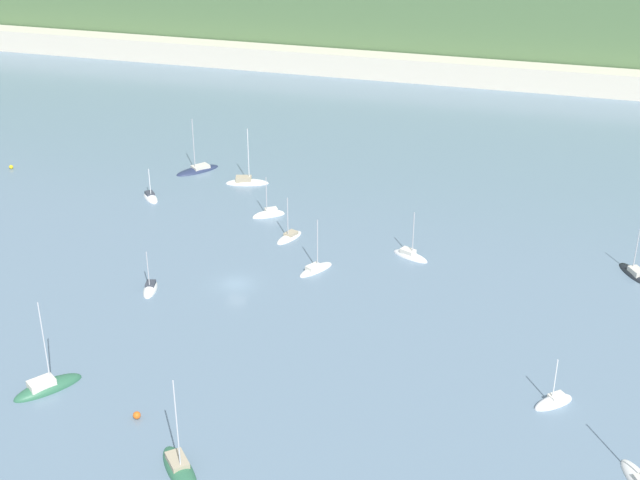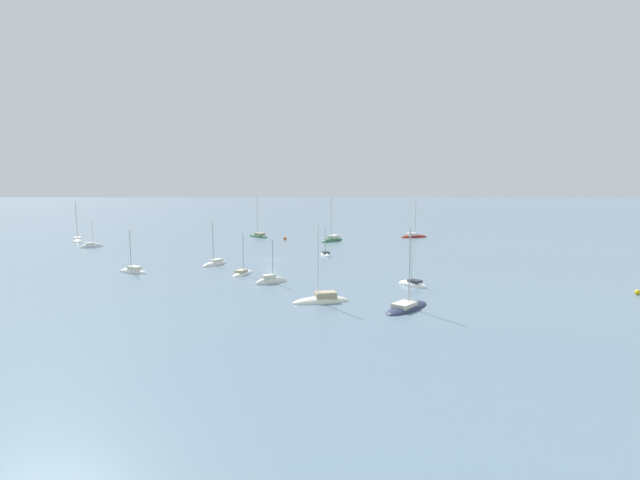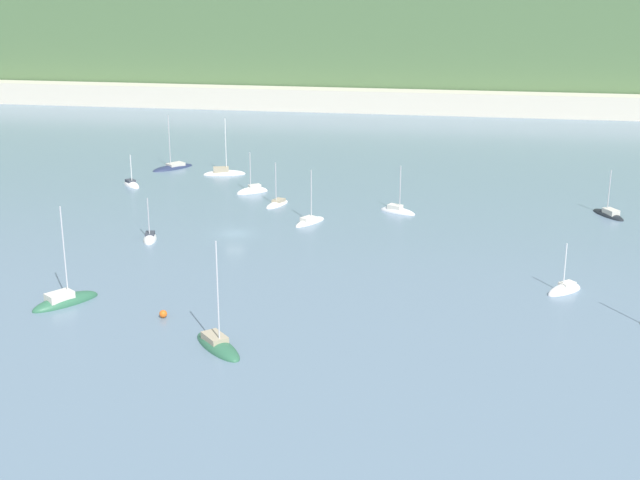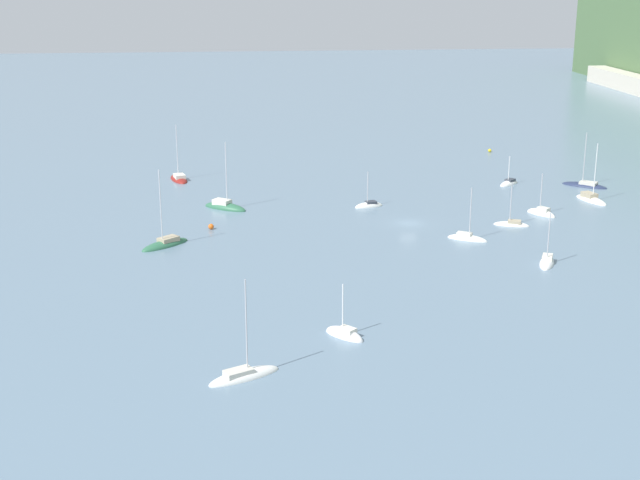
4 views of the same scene
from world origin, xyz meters
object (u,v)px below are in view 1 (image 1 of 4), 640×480
sailboat_4 (553,403)px  sailboat_11 (47,388)px  sailboat_0 (316,270)px  mooring_buoy_0 (137,415)px  sailboat_6 (289,237)px  mooring_buoy_1 (11,167)px  sailboat_7 (180,470)px  sailboat_5 (247,183)px  sailboat_12 (634,274)px  sailboat_13 (198,170)px  sailboat_9 (410,256)px  sailboat_8 (150,289)px  sailboat_1 (151,198)px  sailboat_3 (269,215)px

sailboat_4 → sailboat_11: 55.15m
sailboat_0 → mooring_buoy_0: (-9.29, -36.21, 0.31)m
sailboat_6 → mooring_buoy_1: (-54.90, 12.98, 0.27)m
sailboat_7 → sailboat_11: (-19.36, 8.40, 0.02)m
sailboat_4 → sailboat_7: (-34.45, -20.45, 0.04)m
sailboat_6 → sailboat_7: bearing=26.3°
sailboat_4 → sailboat_5: (-52.17, 48.40, 0.07)m
sailboat_12 → sailboat_13: (-71.72, 19.00, -0.03)m
sailboat_0 → sailboat_9: bearing=-26.2°
sailboat_8 → sailboat_12: (61.75, 21.39, 0.05)m
sailboat_7 → mooring_buoy_1: (-59.63, 64.09, 0.24)m
sailboat_12 → sailboat_11: bearing=95.1°
sailboat_8 → sailboat_12: bearing=94.9°
sailboat_0 → mooring_buoy_0: size_ratio=10.12×
sailboat_0 → mooring_buoy_1: size_ratio=11.79×
sailboat_0 → sailboat_6: 10.77m
sailboat_5 → sailboat_1: bearing=-158.7°
sailboat_4 → sailboat_8: sailboat_8 is taller
sailboat_8 → mooring_buoy_0: bearing=8.0°
sailboat_7 → sailboat_12: sailboat_7 is taller
sailboat_6 → mooring_buoy_1: size_ratio=10.15×
sailboat_1 → sailboat_13: 13.27m
sailboat_8 → sailboat_9: sailboat_9 is taller
sailboat_5 → sailboat_9: sailboat_5 is taller
sailboat_0 → mooring_buoy_1: sailboat_0 is taller
sailboat_4 → sailboat_1: bearing=-72.2°
sailboat_1 → mooring_buoy_1: 29.37m
sailboat_3 → sailboat_9: (23.60, -7.67, -0.00)m
sailboat_11 → sailboat_6: bearing=17.6°
sailboat_3 → sailboat_7: bearing=66.0°
sailboat_0 → sailboat_7: 42.52m
sailboat_6 → sailboat_9: sailboat_9 is taller
sailboat_12 → sailboat_13: 74.19m
sailboat_1 → sailboat_4: (65.16, -38.53, 0.00)m
sailboat_6 → sailboat_8: size_ratio=1.09×
mooring_buoy_1 → sailboat_6: bearing=-13.3°
sailboat_5 → sailboat_11: sailboat_11 is taller
sailboat_0 → sailboat_1: bearing=94.6°
sailboat_5 → sailboat_7: (17.71, -68.85, -0.03)m
sailboat_5 → mooring_buoy_0: (10.17, -62.58, 0.27)m
mooring_buoy_1 → sailboat_12: bearing=-6.1°
sailboat_11 → sailboat_13: 64.12m
sailboat_12 → mooring_buoy_1: sailboat_12 is taller
sailboat_7 → sailboat_4: bearing=78.9°
sailboat_9 → sailboat_11: sailboat_11 is taller
sailboat_7 → sailboat_13: size_ratio=1.15×
sailboat_5 → sailboat_4: bearing=-58.7°
sailboat_9 → sailboat_6: bearing=-159.1°
sailboat_9 → sailboat_7: bearing=-80.6°
sailboat_6 → sailboat_7: 51.32m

